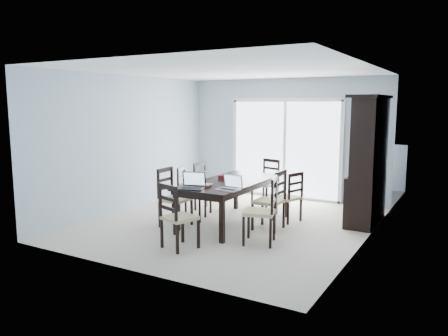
{
  "coord_description": "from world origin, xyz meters",
  "views": [
    {
      "loc": [
        3.56,
        -6.43,
        2.05
      ],
      "look_at": [
        -0.12,
        0.0,
        0.96
      ],
      "focal_mm": 35.0,
      "sensor_mm": 36.0,
      "label": 1
    }
  ],
  "objects_px": {
    "chair_right_mid": "(274,194)",
    "laptop_dark": "(192,185)",
    "chair_end_near": "(174,210)",
    "game_box": "(228,177)",
    "chair_left_far": "(204,181)",
    "chair_end_far": "(268,177)",
    "laptop_silver": "(228,187)",
    "chair_left_mid": "(187,187)",
    "chair_left_near": "(171,191)",
    "chair_right_near": "(266,203)",
    "chair_right_far": "(291,192)",
    "cell_phone": "(199,191)",
    "dining_table": "(230,185)",
    "china_hutch": "(368,162)",
    "hot_tub": "(280,170)"
  },
  "relations": [
    {
      "from": "chair_right_mid",
      "to": "laptop_dark",
      "type": "xyz_separation_m",
      "value": [
        -0.97,
        -0.95,
        0.21
      ]
    },
    {
      "from": "chair_end_near",
      "to": "game_box",
      "type": "height_order",
      "value": "chair_end_near"
    },
    {
      "from": "chair_left_far",
      "to": "game_box",
      "type": "bearing_deg",
      "value": 59.5
    },
    {
      "from": "chair_end_far",
      "to": "laptop_silver",
      "type": "bearing_deg",
      "value": 113.17
    },
    {
      "from": "chair_left_mid",
      "to": "laptop_dark",
      "type": "xyz_separation_m",
      "value": [
        0.65,
        -0.81,
        0.23
      ]
    },
    {
      "from": "chair_left_near",
      "to": "chair_end_far",
      "type": "height_order",
      "value": "chair_left_near"
    },
    {
      "from": "chair_right_near",
      "to": "chair_right_far",
      "type": "bearing_deg",
      "value": -10.47
    },
    {
      "from": "cell_phone",
      "to": "chair_left_near",
      "type": "bearing_deg",
      "value": -174.57
    },
    {
      "from": "chair_left_mid",
      "to": "chair_left_far",
      "type": "bearing_deg",
      "value": 172.75
    },
    {
      "from": "chair_left_near",
      "to": "chair_right_far",
      "type": "distance_m",
      "value": 2.08
    },
    {
      "from": "dining_table",
      "to": "chair_right_far",
      "type": "height_order",
      "value": "chair_right_far"
    },
    {
      "from": "china_hutch",
      "to": "chair_left_near",
      "type": "height_order",
      "value": "china_hutch"
    },
    {
      "from": "chair_right_mid",
      "to": "chair_left_mid",
      "type": "bearing_deg",
      "value": 94.92
    },
    {
      "from": "chair_left_mid",
      "to": "laptop_dark",
      "type": "bearing_deg",
      "value": 21.24
    },
    {
      "from": "chair_end_near",
      "to": "chair_left_near",
      "type": "bearing_deg",
      "value": 146.63
    },
    {
      "from": "laptop_dark",
      "to": "laptop_silver",
      "type": "distance_m",
      "value": 0.57
    },
    {
      "from": "china_hutch",
      "to": "laptop_dark",
      "type": "distance_m",
      "value": 3.1
    },
    {
      "from": "chair_right_far",
      "to": "chair_end_near",
      "type": "relative_size",
      "value": 0.93
    },
    {
      "from": "chair_left_near",
      "to": "chair_left_far",
      "type": "bearing_deg",
      "value": -175.7
    },
    {
      "from": "chair_left_far",
      "to": "laptop_silver",
      "type": "height_order",
      "value": "chair_left_far"
    },
    {
      "from": "chair_right_far",
      "to": "chair_end_far",
      "type": "xyz_separation_m",
      "value": [
        -0.89,
        1.0,
        0.03
      ]
    },
    {
      "from": "chair_right_far",
      "to": "laptop_dark",
      "type": "bearing_deg",
      "value": 165.1
    },
    {
      "from": "chair_left_mid",
      "to": "laptop_silver",
      "type": "bearing_deg",
      "value": 45.22
    },
    {
      "from": "dining_table",
      "to": "laptop_silver",
      "type": "height_order",
      "value": "laptop_silver"
    },
    {
      "from": "chair_left_mid",
      "to": "cell_phone",
      "type": "distance_m",
      "value": 1.21
    },
    {
      "from": "chair_left_mid",
      "to": "chair_right_near",
      "type": "bearing_deg",
      "value": 54.96
    },
    {
      "from": "laptop_silver",
      "to": "chair_left_mid",
      "type": "bearing_deg",
      "value": 156.35
    },
    {
      "from": "china_hutch",
      "to": "cell_phone",
      "type": "distance_m",
      "value": 3.03
    },
    {
      "from": "chair_end_far",
      "to": "dining_table",
      "type": "bearing_deg",
      "value": 104.26
    },
    {
      "from": "game_box",
      "to": "laptop_silver",
      "type": "bearing_deg",
      "value": -60.1
    },
    {
      "from": "chair_right_near",
      "to": "laptop_silver",
      "type": "bearing_deg",
      "value": 77.63
    },
    {
      "from": "cell_phone",
      "to": "laptop_silver",
      "type": "bearing_deg",
      "value": 66.65
    },
    {
      "from": "chair_left_near",
      "to": "hot_tub",
      "type": "xyz_separation_m",
      "value": [
        0.32,
        4.05,
        -0.16
      ]
    },
    {
      "from": "chair_left_mid",
      "to": "chair_right_far",
      "type": "xyz_separation_m",
      "value": [
        1.67,
        0.75,
        -0.04
      ]
    },
    {
      "from": "chair_right_near",
      "to": "laptop_dark",
      "type": "relative_size",
      "value": 2.65
    },
    {
      "from": "chair_end_far",
      "to": "cell_phone",
      "type": "distance_m",
      "value": 2.63
    },
    {
      "from": "chair_end_near",
      "to": "dining_table",
      "type": "bearing_deg",
      "value": 107.06
    },
    {
      "from": "china_hutch",
      "to": "chair_end_near",
      "type": "xyz_separation_m",
      "value": [
        -2.04,
        -2.84,
        -0.49
      ]
    },
    {
      "from": "chair_left_near",
      "to": "chair_end_far",
      "type": "relative_size",
      "value": 1.05
    },
    {
      "from": "chair_left_near",
      "to": "chair_left_mid",
      "type": "relative_size",
      "value": 1.04
    },
    {
      "from": "cell_phone",
      "to": "game_box",
      "type": "distance_m",
      "value": 1.1
    },
    {
      "from": "chair_right_near",
      "to": "china_hutch",
      "type": "bearing_deg",
      "value": -43.56
    },
    {
      "from": "chair_left_far",
      "to": "hot_tub",
      "type": "relative_size",
      "value": 0.57
    },
    {
      "from": "chair_end_near",
      "to": "cell_phone",
      "type": "height_order",
      "value": "chair_end_near"
    },
    {
      "from": "game_box",
      "to": "laptop_dark",
      "type": "bearing_deg",
      "value": -92.78
    },
    {
      "from": "china_hutch",
      "to": "cell_phone",
      "type": "relative_size",
      "value": 20.57
    },
    {
      "from": "chair_right_far",
      "to": "china_hutch",
      "type": "bearing_deg",
      "value": -42.84
    },
    {
      "from": "chair_left_near",
      "to": "chair_right_far",
      "type": "relative_size",
      "value": 1.11
    },
    {
      "from": "china_hutch",
      "to": "laptop_dark",
      "type": "height_order",
      "value": "china_hutch"
    },
    {
      "from": "china_hutch",
      "to": "chair_right_near",
      "type": "relative_size",
      "value": 1.9
    }
  ]
}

